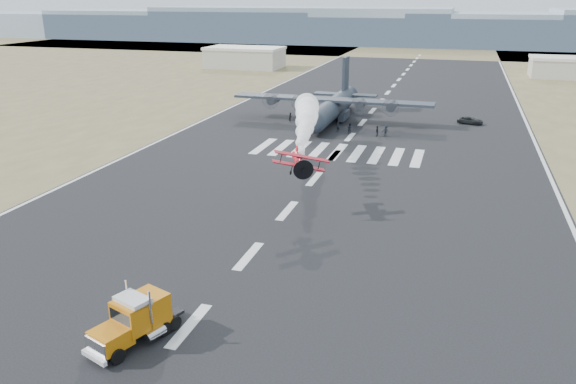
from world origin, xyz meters
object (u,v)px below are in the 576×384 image
at_px(hangar_right, 567,67).
at_px(support_vehicle, 470,121).
at_px(crew_a, 338,127).
at_px(crew_g, 310,121).
at_px(crew_b, 349,128).
at_px(semi_truck, 135,319).
at_px(crew_c, 386,131).
at_px(transport_aircraft, 334,106).
at_px(crew_f, 313,125).
at_px(hangar_left, 245,57).
at_px(aerobatic_biplane, 299,162).
at_px(crew_e, 310,125).
at_px(crew_h, 291,117).
at_px(crew_d, 377,131).

bearing_deg(hangar_right, support_vehicle, -109.95).
xyz_separation_m(crew_a, crew_g, (-5.96, 3.30, 0.04)).
bearing_deg(crew_b, semi_truck, 96.21).
distance_m(crew_c, crew_g, 14.95).
bearing_deg(crew_g, transport_aircraft, 29.78).
bearing_deg(support_vehicle, crew_f, 129.19).
distance_m(hangar_left, aerobatic_biplane, 132.33).
bearing_deg(crew_e, crew_f, -147.61).
xyz_separation_m(hangar_left, crew_a, (49.21, -81.74, -2.55)).
relative_size(crew_a, crew_c, 0.93).
bearing_deg(crew_h, aerobatic_biplane, -153.05).
height_order(crew_a, crew_c, crew_c).
distance_m(transport_aircraft, crew_b, 11.33).
bearing_deg(crew_f, hangar_left, -158.14).
xyz_separation_m(hangar_right, crew_g, (-54.76, -83.44, -2.11)).
distance_m(semi_truck, support_vehicle, 82.33).
bearing_deg(hangar_right, semi_truck, -107.67).
distance_m(transport_aircraft, crew_a, 9.87).
bearing_deg(hangar_left, crew_a, -58.95).
height_order(transport_aircraft, crew_d, transport_aircraft).
relative_size(hangar_left, semi_truck, 3.19).
bearing_deg(crew_b, transport_aircraft, -54.94).
height_order(crew_e, crew_g, crew_e).
distance_m(support_vehicle, crew_a, 25.87).
bearing_deg(transport_aircraft, crew_d, -46.36).
distance_m(hangar_left, crew_g, 89.61).
bearing_deg(crew_c, crew_f, 2.33).
xyz_separation_m(transport_aircraft, support_vehicle, (25.10, 4.14, -2.16)).
bearing_deg(support_vehicle, crew_e, 129.12).
bearing_deg(aerobatic_biplane, semi_truck, -111.70).
bearing_deg(crew_h, hangar_left, 36.16).
bearing_deg(aerobatic_biplane, crew_a, 82.75).
relative_size(transport_aircraft, crew_e, 19.85).
height_order(hangar_left, semi_truck, hangar_left).
relative_size(aerobatic_biplane, crew_f, 3.39).
height_order(crew_b, crew_d, crew_b).
distance_m(aerobatic_biplane, transport_aircraft, 49.16).
bearing_deg(aerobatic_biplane, crew_e, 89.81).
height_order(crew_g, crew_h, crew_g).
xyz_separation_m(hangar_left, aerobatic_biplane, (53.33, -121.08, 2.40)).
relative_size(hangar_right, crew_b, 11.19).
relative_size(hangar_left, support_vehicle, 5.29).
xyz_separation_m(crew_b, crew_c, (6.27, -0.07, 0.00)).
relative_size(semi_truck, crew_h, 4.87).
relative_size(hangar_left, crew_g, 13.69).
distance_m(crew_d, crew_f, 11.62).
relative_size(support_vehicle, crew_a, 2.69).
bearing_deg(aerobatic_biplane, crew_c, 70.40).
bearing_deg(crew_c, crew_g, -10.48).
distance_m(crew_b, crew_e, 7.09).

